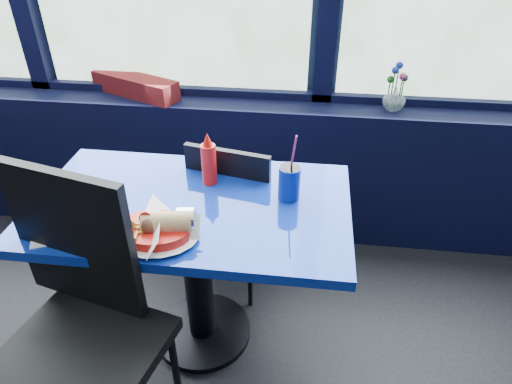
{
  "coord_description": "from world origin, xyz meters",
  "views": [
    {
      "loc": [
        0.72,
        0.63,
        1.74
      ],
      "look_at": [
        0.55,
        1.98,
        0.83
      ],
      "focal_mm": 32.0,
      "sensor_mm": 36.0,
      "label": 1
    }
  ],
  "objects_px": {
    "near_table": "(194,239)",
    "ketchup_bottle": "(209,161)",
    "chair_near_back": "(229,208)",
    "flower_vase": "(395,96)",
    "planter_box": "(135,85)",
    "soda_cup": "(289,182)",
    "chair_near_front": "(78,313)",
    "food_basket": "(156,229)"
  },
  "relations": [
    {
      "from": "ketchup_bottle",
      "to": "soda_cup",
      "type": "relative_size",
      "value": 0.79
    },
    {
      "from": "chair_near_back",
      "to": "soda_cup",
      "type": "bearing_deg",
      "value": 150.81
    },
    {
      "from": "ketchup_bottle",
      "to": "soda_cup",
      "type": "distance_m",
      "value": 0.33
    },
    {
      "from": "chair_near_back",
      "to": "planter_box",
      "type": "distance_m",
      "value": 0.9
    },
    {
      "from": "chair_near_front",
      "to": "ketchup_bottle",
      "type": "relative_size",
      "value": 4.78
    },
    {
      "from": "chair_near_back",
      "to": "soda_cup",
      "type": "distance_m",
      "value": 0.5
    },
    {
      "from": "near_table",
      "to": "chair_near_back",
      "type": "xyz_separation_m",
      "value": [
        0.08,
        0.33,
        -0.07
      ]
    },
    {
      "from": "chair_near_front",
      "to": "food_basket",
      "type": "height_order",
      "value": "chair_near_front"
    },
    {
      "from": "ketchup_bottle",
      "to": "chair_near_back",
      "type": "bearing_deg",
      "value": 78.37
    },
    {
      "from": "food_basket",
      "to": "soda_cup",
      "type": "distance_m",
      "value": 0.52
    },
    {
      "from": "chair_near_back",
      "to": "planter_box",
      "type": "height_order",
      "value": "planter_box"
    },
    {
      "from": "chair_near_front",
      "to": "chair_near_back",
      "type": "xyz_separation_m",
      "value": [
        0.35,
        0.78,
        -0.11
      ]
    },
    {
      "from": "soda_cup",
      "to": "food_basket",
      "type": "bearing_deg",
      "value": -145.21
    },
    {
      "from": "ketchup_bottle",
      "to": "soda_cup",
      "type": "height_order",
      "value": "soda_cup"
    },
    {
      "from": "near_table",
      "to": "chair_near_front",
      "type": "height_order",
      "value": "chair_near_front"
    },
    {
      "from": "chair_near_front",
      "to": "planter_box",
      "type": "relative_size",
      "value": 2.04
    },
    {
      "from": "near_table",
      "to": "planter_box",
      "type": "bearing_deg",
      "value": 120.26
    },
    {
      "from": "near_table",
      "to": "flower_vase",
      "type": "height_order",
      "value": "flower_vase"
    },
    {
      "from": "chair_near_back",
      "to": "soda_cup",
      "type": "xyz_separation_m",
      "value": [
        0.29,
        -0.25,
        0.32
      ]
    },
    {
      "from": "chair_near_back",
      "to": "flower_vase",
      "type": "height_order",
      "value": "flower_vase"
    },
    {
      "from": "near_table",
      "to": "food_basket",
      "type": "bearing_deg",
      "value": -106.12
    },
    {
      "from": "planter_box",
      "to": "chair_near_front",
      "type": "bearing_deg",
      "value": -55.27
    },
    {
      "from": "planter_box",
      "to": "food_basket",
      "type": "height_order",
      "value": "planter_box"
    },
    {
      "from": "near_table",
      "to": "flower_vase",
      "type": "bearing_deg",
      "value": 45.58
    },
    {
      "from": "chair_near_back",
      "to": "ketchup_bottle",
      "type": "bearing_deg",
      "value": 89.87
    },
    {
      "from": "near_table",
      "to": "soda_cup",
      "type": "xyz_separation_m",
      "value": [
        0.37,
        0.08,
        0.25
      ]
    },
    {
      "from": "chair_near_back",
      "to": "ketchup_bottle",
      "type": "distance_m",
      "value": 0.4
    },
    {
      "from": "near_table",
      "to": "ketchup_bottle",
      "type": "distance_m",
      "value": 0.32
    },
    {
      "from": "planter_box",
      "to": "ketchup_bottle",
      "type": "height_order",
      "value": "ketchup_bottle"
    },
    {
      "from": "planter_box",
      "to": "ketchup_bottle",
      "type": "distance_m",
      "value": 0.93
    },
    {
      "from": "near_table",
      "to": "food_basket",
      "type": "relative_size",
      "value": 3.8
    },
    {
      "from": "planter_box",
      "to": "soda_cup",
      "type": "xyz_separation_m",
      "value": [
        0.89,
        -0.81,
        -0.03
      ]
    },
    {
      "from": "chair_near_front",
      "to": "flower_vase",
      "type": "relative_size",
      "value": 4.37
    },
    {
      "from": "chair_near_front",
      "to": "soda_cup",
      "type": "height_order",
      "value": "chair_near_front"
    },
    {
      "from": "food_basket",
      "to": "ketchup_bottle",
      "type": "height_order",
      "value": "ketchup_bottle"
    },
    {
      "from": "chair_near_back",
      "to": "planter_box",
      "type": "xyz_separation_m",
      "value": [
        -0.6,
        0.57,
        0.36
      ]
    },
    {
      "from": "near_table",
      "to": "chair_near_front",
      "type": "distance_m",
      "value": 0.53
    },
    {
      "from": "food_basket",
      "to": "soda_cup",
      "type": "height_order",
      "value": "soda_cup"
    },
    {
      "from": "near_table",
      "to": "flower_vase",
      "type": "xyz_separation_m",
      "value": [
        0.84,
        0.86,
        0.31
      ]
    },
    {
      "from": "near_table",
      "to": "ketchup_bottle",
      "type": "xyz_separation_m",
      "value": [
        0.04,
        0.15,
        0.28
      ]
    },
    {
      "from": "planter_box",
      "to": "flower_vase",
      "type": "relative_size",
      "value": 2.14
    },
    {
      "from": "chair_near_front",
      "to": "food_basket",
      "type": "xyz_separation_m",
      "value": [
        0.2,
        0.23,
        0.18
      ]
    }
  ]
}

